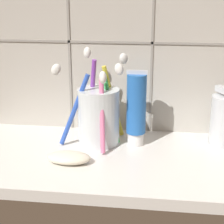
{
  "coord_description": "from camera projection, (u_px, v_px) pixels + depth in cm",
  "views": [
    {
      "loc": [
        3.13,
        -62.66,
        31.64
      ],
      "look_at": [
        -5.06,
        2.32,
        9.72
      ],
      "focal_mm": 60.0,
      "sensor_mm": 36.0,
      "label": 1
    }
  ],
  "objects": [
    {
      "name": "soap_bar",
      "position": [
        69.0,
        158.0,
        0.66
      ],
      "size": [
        7.91,
        4.43,
        2.0
      ],
      "primitive_type": "ellipsoid",
      "color": "silver",
      "rests_on": "sink_counter"
    },
    {
      "name": "toothpaste_tube",
      "position": [
        136.0,
        109.0,
        0.72
      ],
      "size": [
        3.95,
        3.77,
        14.97
      ],
      "color": "white",
      "rests_on": "sink_counter"
    },
    {
      "name": "tile_wall_backsplash",
      "position": [
        145.0,
        9.0,
        0.74
      ],
      "size": [
        78.53,
        1.72,
        55.2
      ],
      "color": "#B7B2A8",
      "rests_on": "ground"
    },
    {
      "name": "sink_counter",
      "position": [
        138.0,
        162.0,
        0.69
      ],
      "size": [
        68.53,
        28.05,
        2.0
      ],
      "primitive_type": "cube",
      "color": "silver",
      "rests_on": "ground"
    },
    {
      "name": "toothbrush_cup",
      "position": [
        99.0,
        114.0,
        0.73
      ],
      "size": [
        14.46,
        12.67,
        18.74
      ],
      "color": "silver",
      "rests_on": "sink_counter"
    }
  ]
}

